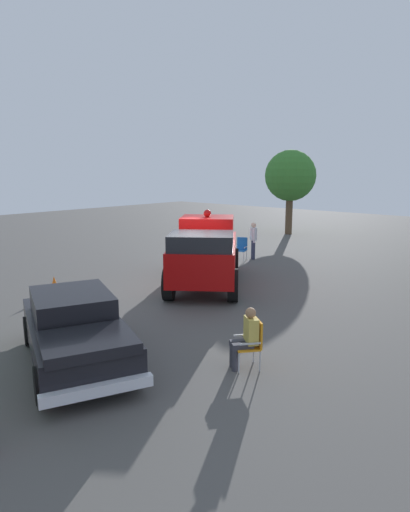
% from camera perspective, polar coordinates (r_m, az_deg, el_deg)
% --- Properties ---
extents(ground_plane, '(60.00, 60.00, 0.00)m').
position_cam_1_polar(ground_plane, '(14.90, -1.57, -4.55)').
color(ground_plane, '#514F4C').
extents(vintage_fire_truck, '(6.06, 5.31, 2.59)m').
position_cam_1_polar(vintage_fire_truck, '(15.46, 0.07, 0.60)').
color(vintage_fire_truck, black).
rests_on(vintage_fire_truck, ground).
extents(classic_hot_rod, '(3.43, 4.74, 1.46)m').
position_cam_1_polar(classic_hot_rod, '(9.71, -16.43, -9.11)').
color(classic_hot_rod, black).
rests_on(classic_hot_rod, ground).
extents(lawn_chair_near_truck, '(0.69, 0.69, 1.02)m').
position_cam_1_polar(lawn_chair_near_truck, '(9.24, 6.17, -10.80)').
color(lawn_chair_near_truck, '#B7BABF').
rests_on(lawn_chair_near_truck, ground).
extents(lawn_chair_by_car, '(0.63, 0.63, 1.02)m').
position_cam_1_polar(lawn_chair_by_car, '(19.90, 4.74, 1.17)').
color(lawn_chair_by_car, '#B7BABF').
rests_on(lawn_chair_by_car, ground).
extents(spectator_seated, '(0.65, 0.62, 1.29)m').
position_cam_1_polar(spectator_seated, '(9.16, 5.38, -10.25)').
color(spectator_seated, '#383842').
rests_on(spectator_seated, ground).
extents(spectator_standing, '(0.53, 0.51, 1.68)m').
position_cam_1_polar(spectator_standing, '(20.11, 6.29, 2.32)').
color(spectator_standing, '#2D334C').
rests_on(spectator_standing, ground).
extents(oak_tree_left, '(3.15, 3.15, 5.23)m').
position_cam_1_polar(oak_tree_left, '(28.16, 11.01, 10.14)').
color(oak_tree_left, brown).
rests_on(oak_tree_left, ground).
extents(traffic_cone, '(0.40, 0.40, 0.64)m').
position_cam_1_polar(traffic_cone, '(15.17, -18.94, -3.68)').
color(traffic_cone, orange).
rests_on(traffic_cone, ground).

